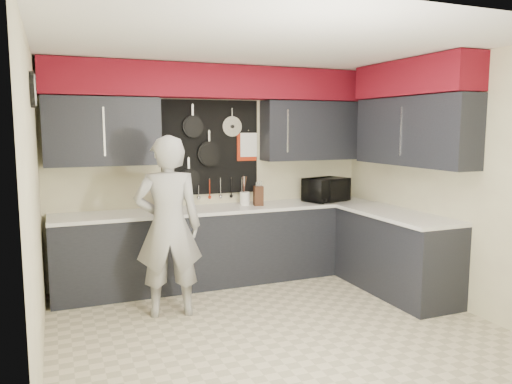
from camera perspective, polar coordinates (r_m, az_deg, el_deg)
name	(u,v)px	position (r m, az deg, el deg)	size (l,w,h in m)	color
ground	(271,325)	(4.93, 1.70, -14.91)	(4.00, 4.00, 0.00)	beige
back_wall_assembly	(218,116)	(6.06, -4.34, 8.71)	(4.00, 0.36, 2.60)	beige
right_wall_assembly	(417,121)	(5.77, 17.90, 7.77)	(0.36, 3.50, 2.60)	beige
left_wall_assembly	(35,197)	(4.22, -23.94, -0.55)	(0.05, 3.50, 2.60)	beige
base_cabinets	(270,247)	(5.96, 1.64, -6.30)	(3.95, 2.20, 0.92)	black
microwave	(326,190)	(6.49, 8.01, 0.26)	(0.54, 0.37, 0.30)	black
knife_block	(258,196)	(6.08, 0.27, -0.44)	(0.11, 0.11, 0.24)	#371D11
utensil_crock	(245,198)	(6.14, -1.29, -0.74)	(0.12, 0.12, 0.16)	white
coffee_maker	(166,196)	(5.80, -10.23, -0.46)	(0.21, 0.25, 0.33)	black
person	(168,227)	(4.99, -9.99, -3.93)	(0.66, 0.43, 1.80)	#9E9E9C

